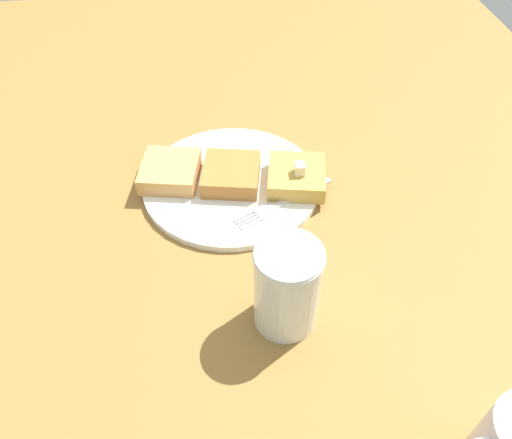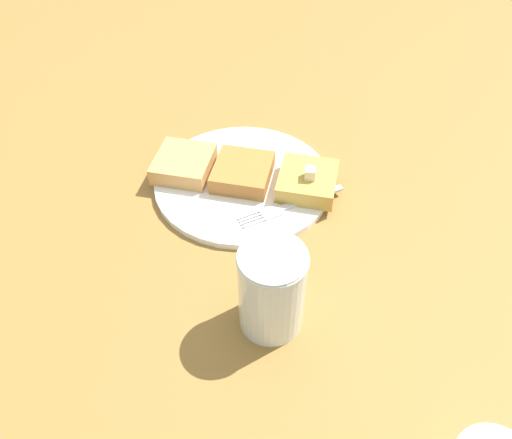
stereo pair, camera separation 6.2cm
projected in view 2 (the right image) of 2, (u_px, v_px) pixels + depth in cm
name	position (u px, v px, depth cm)	size (l,w,h in cm)	color
table_surface	(246.00, 157.00, 79.52)	(127.70, 127.70, 2.25)	olive
plate	(245.00, 181.00, 72.98)	(25.72, 25.72, 1.01)	white
toast_slice_left	(307.00, 181.00, 70.41)	(7.99, 8.39, 2.54)	gold
toast_slice_middle	(244.00, 172.00, 71.74)	(7.99, 8.39, 2.54)	#AD6E32
toast_slice_right	(184.00, 164.00, 73.06)	(7.99, 8.39, 2.54)	tan
butter_pat_primary	(310.00, 173.00, 68.39)	(1.61, 1.45, 1.61)	beige
fork	(286.00, 207.00, 68.33)	(14.77, 8.84, 0.36)	silver
syrup_jar	(271.00, 294.00, 53.58)	(7.40, 7.40, 11.34)	#45190A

